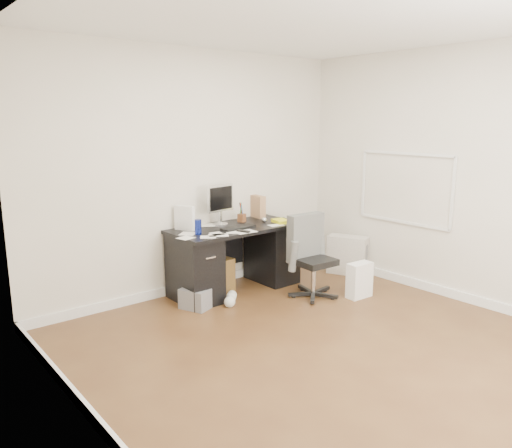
{
  "coord_description": "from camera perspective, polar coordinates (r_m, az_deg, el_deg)",
  "views": [
    {
      "loc": [
        -3.0,
        -2.76,
        1.94
      ],
      "look_at": [
        0.24,
        1.2,
        0.86
      ],
      "focal_mm": 35.0,
      "sensor_mm": 36.0,
      "label": 1
    }
  ],
  "objects": [
    {
      "name": "pc_tower",
      "position": [
        6.46,
        10.41,
        -3.5
      ],
      "size": [
        0.4,
        0.53,
        0.49
      ],
      "primitive_type": "cube",
      "rotation": [
        0.0,
        0.0,
        0.44
      ],
      "color": "#B7B0A5",
      "rests_on": "ground"
    },
    {
      "name": "ground",
      "position": [
        4.51,
        7.55,
        -13.64
      ],
      "size": [
        4.0,
        4.0,
        0.0
      ],
      "primitive_type": "plane",
      "color": "#472A17",
      "rests_on": "ground"
    },
    {
      "name": "lcd_monitor",
      "position": [
        5.67,
        -4.13,
        2.21
      ],
      "size": [
        0.4,
        0.26,
        0.47
      ],
      "primitive_type": null,
      "rotation": [
        0.0,
        0.0,
        0.13
      ],
      "color": "silver",
      "rests_on": "desk"
    },
    {
      "name": "white_binder",
      "position": [
        5.47,
        -8.17,
        0.69
      ],
      "size": [
        0.2,
        0.26,
        0.27
      ],
      "primitive_type": "cube",
      "rotation": [
        0.0,
        0.0,
        0.43
      ],
      "color": "white",
      "rests_on": "desk"
    },
    {
      "name": "desk",
      "position": [
        5.72,
        -2.38,
        -3.71
      ],
      "size": [
        1.5,
        0.7,
        0.75
      ],
      "color": "black",
      "rests_on": "ground"
    },
    {
      "name": "pen_cup",
      "position": [
        5.86,
        -1.64,
        1.35
      ],
      "size": [
        0.12,
        0.12,
        0.23
      ],
      "primitive_type": null,
      "rotation": [
        0.0,
        0.0,
        0.33
      ],
      "color": "#583019",
      "rests_on": "desk"
    },
    {
      "name": "travel_mug",
      "position": [
        5.27,
        -6.63,
        -0.33
      ],
      "size": [
        0.08,
        0.08,
        0.16
      ],
      "primitive_type": "cylinder",
      "rotation": [
        0.0,
        0.0,
        -0.07
      ],
      "color": "navy",
      "rests_on": "desk"
    },
    {
      "name": "keyboard",
      "position": [
        5.52,
        -2.06,
        -0.41
      ],
      "size": [
        0.42,
        0.16,
        0.02
      ],
      "primitive_type": "cube",
      "rotation": [
        0.0,
        0.0,
        0.06
      ],
      "color": "black",
      "rests_on": "desk"
    },
    {
      "name": "office_chair",
      "position": [
        5.52,
        6.65,
        -3.74
      ],
      "size": [
        0.55,
        0.55,
        0.91
      ],
      "primitive_type": null,
      "rotation": [
        0.0,
        0.0,
        -0.06
      ],
      "color": "#494B49",
      "rests_on": "ground"
    },
    {
      "name": "yellow_book",
      "position": [
        5.84,
        2.92,
        0.33
      ],
      "size": [
        0.21,
        0.24,
        0.04
      ],
      "primitive_type": "cube",
      "rotation": [
        0.0,
        0.0,
        -0.22
      ],
      "color": "yellow",
      "rests_on": "desk"
    },
    {
      "name": "magazine_file",
      "position": [
        6.13,
        0.18,
        2.02
      ],
      "size": [
        0.13,
        0.24,
        0.27
      ],
      "primitive_type": "cube",
      "rotation": [
        0.0,
        0.0,
        -0.08
      ],
      "color": "#9E724C",
      "rests_on": "desk"
    },
    {
      "name": "wicker_basket",
      "position": [
        5.66,
        -5.32,
        -5.96
      ],
      "size": [
        0.45,
        0.45,
        0.41
      ],
      "primitive_type": "cube",
      "rotation": [
        0.0,
        0.0,
        0.1
      ],
      "color": "#4C3116",
      "rests_on": "ground"
    },
    {
      "name": "room_shell",
      "position": [
        4.13,
        8.2,
        7.88
      ],
      "size": [
        4.02,
        4.02,
        2.71
      ],
      "color": "beige",
      "rests_on": "ground"
    },
    {
      "name": "computer_mouse",
      "position": [
        5.83,
        0.95,
        0.47
      ],
      "size": [
        0.08,
        0.08,
        0.06
      ],
      "primitive_type": "sphere",
      "rotation": [
        0.0,
        0.0,
        -0.22
      ],
      "color": "silver",
      "rests_on": "desk"
    },
    {
      "name": "loose_papers",
      "position": [
        5.48,
        -3.75,
        -0.63
      ],
      "size": [
        1.1,
        0.6,
        0.0
      ],
      "primitive_type": null,
      "color": "silver",
      "rests_on": "desk"
    },
    {
      "name": "paper_remote",
      "position": [
        5.36,
        -1.29,
        -0.8
      ],
      "size": [
        0.25,
        0.2,
        0.02
      ],
      "primitive_type": null,
      "rotation": [
        0.0,
        0.0,
        -0.06
      ],
      "color": "silver",
      "rests_on": "desk"
    },
    {
      "name": "desk_printer",
      "position": [
        5.35,
        -6.47,
        -8.21
      ],
      "size": [
        0.44,
        0.41,
        0.21
      ],
      "primitive_type": "cube",
      "rotation": [
        0.0,
        0.0,
        0.39
      ],
      "color": "slate",
      "rests_on": "ground"
    },
    {
      "name": "shopping_bag",
      "position": [
        5.65,
        11.74,
        -6.3
      ],
      "size": [
        0.3,
        0.22,
        0.39
      ],
      "primitive_type": "cube",
      "rotation": [
        0.0,
        0.0,
        -0.05
      ],
      "color": "white",
      "rests_on": "ground"
    }
  ]
}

